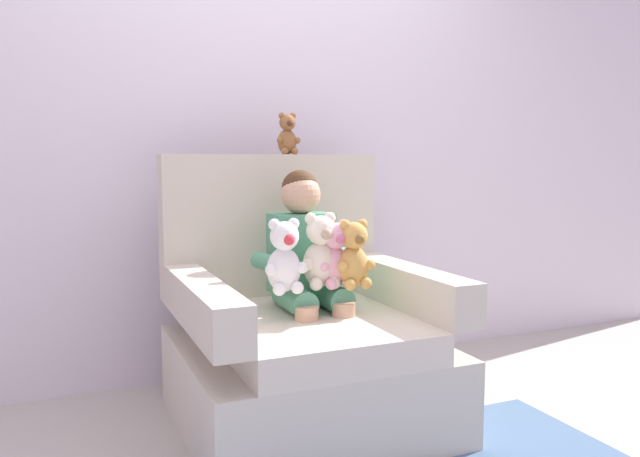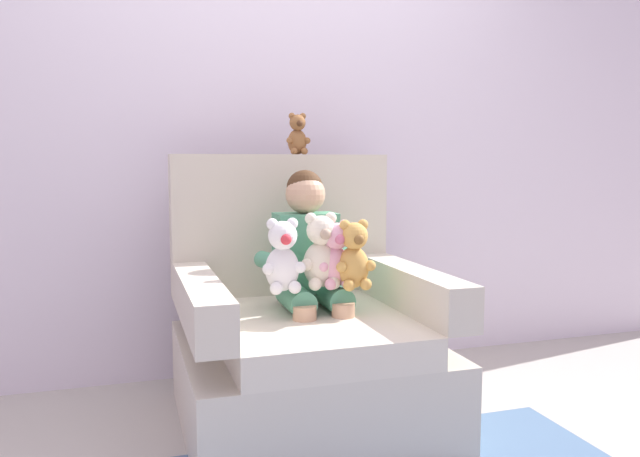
{
  "view_description": "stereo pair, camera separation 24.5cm",
  "coord_description": "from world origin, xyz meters",
  "px_view_note": "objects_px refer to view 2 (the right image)",
  "views": [
    {
      "loc": [
        -0.93,
        -2.29,
        1.08
      ],
      "look_at": [
        0.04,
        -0.05,
        0.82
      ],
      "focal_mm": 34.79,
      "sensor_mm": 36.0,
      "label": 1
    },
    {
      "loc": [
        -0.7,
        -2.38,
        1.08
      ],
      "look_at": [
        0.04,
        -0.05,
        0.82
      ],
      "focal_mm": 34.79,
      "sensor_mm": 36.0,
      "label": 2
    }
  ],
  "objects_px": {
    "plush_pink": "(336,256)",
    "plush_brown_on_backrest": "(298,135)",
    "seated_child": "(310,258)",
    "plush_white": "(283,258)",
    "plush_honey": "(354,257)",
    "plush_cream": "(321,253)",
    "armchair": "(304,341)"
  },
  "relations": [
    {
      "from": "seated_child",
      "to": "plush_white",
      "type": "distance_m",
      "value": 0.23
    },
    {
      "from": "plush_pink",
      "to": "plush_white",
      "type": "distance_m",
      "value": 0.22
    },
    {
      "from": "plush_white",
      "to": "plush_honey",
      "type": "distance_m",
      "value": 0.29
    },
    {
      "from": "armchair",
      "to": "seated_child",
      "type": "bearing_deg",
      "value": 41.22
    },
    {
      "from": "armchair",
      "to": "plush_brown_on_backrest",
      "type": "xyz_separation_m",
      "value": [
        0.08,
        0.37,
        0.87
      ]
    },
    {
      "from": "seated_child",
      "to": "plush_honey",
      "type": "height_order",
      "value": "seated_child"
    },
    {
      "from": "plush_cream",
      "to": "plush_honey",
      "type": "bearing_deg",
      "value": -35.25
    },
    {
      "from": "armchair",
      "to": "plush_honey",
      "type": "bearing_deg",
      "value": -41.86
    },
    {
      "from": "seated_child",
      "to": "plush_white",
      "type": "xyz_separation_m",
      "value": [
        -0.16,
        -0.16,
        0.03
      ]
    },
    {
      "from": "plush_cream",
      "to": "plush_white",
      "type": "xyz_separation_m",
      "value": [
        -0.17,
        -0.03,
        -0.01
      ]
    },
    {
      "from": "plush_pink",
      "to": "plush_honey",
      "type": "relative_size",
      "value": 0.99
    },
    {
      "from": "plush_pink",
      "to": "plush_white",
      "type": "xyz_separation_m",
      "value": [
        -0.22,
        -0.02,
        0.01
      ]
    },
    {
      "from": "armchair",
      "to": "plush_cream",
      "type": "bearing_deg",
      "value": -63.07
    },
    {
      "from": "plush_pink",
      "to": "plush_white",
      "type": "height_order",
      "value": "plush_white"
    },
    {
      "from": "plush_brown_on_backrest",
      "to": "plush_cream",
      "type": "bearing_deg",
      "value": -105.28
    },
    {
      "from": "plush_pink",
      "to": "plush_brown_on_backrest",
      "type": "xyz_separation_m",
      "value": [
        -0.02,
        0.48,
        0.5
      ]
    },
    {
      "from": "plush_honey",
      "to": "plush_cream",
      "type": "bearing_deg",
      "value": 145.11
    },
    {
      "from": "armchair",
      "to": "plush_pink",
      "type": "bearing_deg",
      "value": -45.84
    },
    {
      "from": "seated_child",
      "to": "plush_pink",
      "type": "relative_size",
      "value": 3.0
    },
    {
      "from": "plush_pink",
      "to": "plush_honey",
      "type": "bearing_deg",
      "value": -54.86
    },
    {
      "from": "seated_child",
      "to": "plush_pink",
      "type": "bearing_deg",
      "value": -70.72
    },
    {
      "from": "plush_honey",
      "to": "plush_brown_on_backrest",
      "type": "bearing_deg",
      "value": 89.88
    },
    {
      "from": "plush_cream",
      "to": "plush_white",
      "type": "distance_m",
      "value": 0.17
    },
    {
      "from": "plush_white",
      "to": "seated_child",
      "type": "bearing_deg",
      "value": 66.2
    },
    {
      "from": "plush_white",
      "to": "plush_honey",
      "type": "relative_size",
      "value": 1.04
    },
    {
      "from": "plush_white",
      "to": "plush_brown_on_backrest",
      "type": "bearing_deg",
      "value": 89.04
    },
    {
      "from": "seated_child",
      "to": "plush_cream",
      "type": "xyz_separation_m",
      "value": [
        0.01,
        -0.13,
        0.04
      ]
    },
    {
      "from": "plush_pink",
      "to": "plush_cream",
      "type": "height_order",
      "value": "plush_cream"
    },
    {
      "from": "seated_child",
      "to": "plush_brown_on_backrest",
      "type": "height_order",
      "value": "plush_brown_on_backrest"
    },
    {
      "from": "plush_brown_on_backrest",
      "to": "plush_honey",
      "type": "bearing_deg",
      "value": -91.77
    },
    {
      "from": "seated_child",
      "to": "plush_cream",
      "type": "distance_m",
      "value": 0.13
    },
    {
      "from": "seated_child",
      "to": "plush_cream",
      "type": "relative_size",
      "value": 2.7
    }
  ]
}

